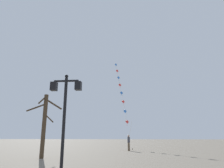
{
  "coord_description": "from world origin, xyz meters",
  "views": [
    {
      "loc": [
        1.31,
        -1.99,
        1.61
      ],
      "look_at": [
        -0.57,
        17.69,
        6.71
      ],
      "focal_mm": 32.26,
      "sensor_mm": 36.0,
      "label": 1
    }
  ],
  "objects_px": {
    "twin_lantern_lamp_post": "(65,103)",
    "kite_flyer": "(129,142)",
    "bare_tree": "(44,123)",
    "kite_train": "(122,93)"
  },
  "relations": [
    {
      "from": "twin_lantern_lamp_post",
      "to": "kite_flyer",
      "type": "distance_m",
      "value": 15.03
    },
    {
      "from": "twin_lantern_lamp_post",
      "to": "kite_flyer",
      "type": "xyz_separation_m",
      "value": [
        2.63,
        14.64,
        -2.16
      ]
    },
    {
      "from": "bare_tree",
      "to": "twin_lantern_lamp_post",
      "type": "bearing_deg",
      "value": -59.52
    },
    {
      "from": "kite_flyer",
      "to": "twin_lantern_lamp_post",
      "type": "bearing_deg",
      "value": 160.0
    },
    {
      "from": "twin_lantern_lamp_post",
      "to": "kite_flyer",
      "type": "bearing_deg",
      "value": 79.8
    },
    {
      "from": "kite_flyer",
      "to": "bare_tree",
      "type": "distance_m",
      "value": 10.67
    },
    {
      "from": "twin_lantern_lamp_post",
      "to": "kite_train",
      "type": "bearing_deg",
      "value": 85.7
    },
    {
      "from": "kite_train",
      "to": "kite_flyer",
      "type": "bearing_deg",
      "value": -81.15
    },
    {
      "from": "kite_train",
      "to": "kite_flyer",
      "type": "relative_size",
      "value": 8.37
    },
    {
      "from": "kite_flyer",
      "to": "kite_train",
      "type": "bearing_deg",
      "value": -0.96
    }
  ]
}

